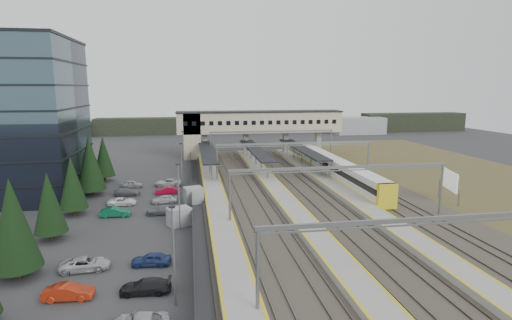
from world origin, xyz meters
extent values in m
plane|color=#2B2B2D|center=(0.00, 0.00, 0.00)|extent=(220.00, 220.00, 0.00)
cylinder|color=black|center=(-22.00, -18.00, 0.60)|extent=(0.44, 0.44, 1.20)
cone|color=black|center=(-22.00, -18.00, 5.10)|extent=(4.26, 4.26, 8.20)
cylinder|color=black|center=(-22.00, -9.00, 0.60)|extent=(0.44, 0.44, 1.20)
cone|color=black|center=(-22.00, -9.00, 4.40)|extent=(3.54, 3.54, 6.80)
cylinder|color=black|center=(-22.00, 0.00, 0.60)|extent=(0.44, 0.44, 1.20)
cone|color=black|center=(-22.00, 0.00, 4.50)|extent=(3.64, 3.64, 7.00)
cylinder|color=black|center=(-22.00, 10.00, 0.60)|extent=(0.44, 0.44, 1.20)
cone|color=black|center=(-22.00, 10.00, 5.25)|extent=(4.42, 4.42, 8.50)
cylinder|color=black|center=(-22.00, 20.00, 0.60)|extent=(0.44, 0.44, 1.20)
cone|color=black|center=(-22.00, 20.00, 4.60)|extent=(3.74, 3.74, 7.20)
imported|color=#A4250F|center=(-16.50, -22.70, 0.64)|extent=(3.96, 1.56, 1.28)
imported|color=#AEAEB2|center=(-16.50, -17.40, 0.62)|extent=(4.62, 2.42, 1.24)
imported|color=#0E5434|center=(-16.50, -1.50, 0.64)|extent=(3.97, 1.56, 1.29)
imported|color=white|center=(-16.50, 3.80, 0.56)|extent=(4.03, 1.89, 1.12)
imported|color=#585A5F|center=(-16.50, 9.10, 0.58)|extent=(4.07, 1.81, 1.16)
imported|color=#97989C|center=(-16.50, 14.40, 0.62)|extent=(3.72, 1.70, 1.24)
imported|color=black|center=(-10.50, -22.70, 0.61)|extent=(4.33, 2.00, 1.22)
imported|color=navy|center=(-10.50, -17.40, 0.64)|extent=(3.87, 1.85, 1.28)
imported|color=slate|center=(-10.50, -1.50, 0.61)|extent=(4.18, 1.71, 1.21)
imported|color=#ACACB0|center=(-10.50, 3.80, 0.63)|extent=(3.83, 1.81, 1.27)
imported|color=maroon|center=(-10.50, 9.10, 0.58)|extent=(3.61, 1.47, 1.16)
imported|color=silver|center=(-10.50, 14.40, 0.63)|extent=(4.68, 2.43, 1.26)
cylinder|color=slate|center=(-8.00, -25.00, 4.00)|extent=(0.16, 0.16, 8.00)
cube|color=black|center=(-8.00, -25.00, 8.00)|extent=(0.50, 0.25, 0.15)
cylinder|color=slate|center=(-8.00, -8.00, 4.00)|extent=(0.16, 0.16, 8.00)
cube|color=black|center=(-8.00, -8.00, 8.00)|extent=(0.50, 0.25, 0.15)
cylinder|color=slate|center=(-8.00, 10.00, 4.00)|extent=(0.16, 0.16, 8.00)
cube|color=black|center=(-8.00, 10.00, 8.00)|extent=(0.50, 0.25, 0.15)
cylinder|color=slate|center=(-8.00, 28.00, 4.00)|extent=(0.16, 0.16, 8.00)
cube|color=black|center=(-8.00, 28.00, 8.00)|extent=(0.50, 0.25, 0.15)
cube|color=#26282B|center=(-6.50, 5.00, 1.00)|extent=(0.08, 90.00, 2.00)
cube|color=gray|center=(-8.13, -6.22, 1.11)|extent=(3.24, 2.89, 2.23)
cube|color=gray|center=(-6.28, 3.29, 1.18)|extent=(3.07, 2.77, 2.37)
cube|color=#342F28|center=(12.00, 5.00, 0.10)|extent=(34.00, 90.00, 0.20)
cube|color=#59544C|center=(-0.72, 5.00, 0.28)|extent=(0.08, 90.00, 0.14)
cube|color=#59544C|center=(0.72, 5.00, 0.28)|extent=(0.08, 90.00, 0.14)
cube|color=#59544C|center=(3.28, 5.00, 0.28)|extent=(0.08, 90.00, 0.14)
cube|color=#59544C|center=(4.72, 5.00, 0.28)|extent=(0.08, 90.00, 0.14)
cube|color=#59544C|center=(9.28, 5.00, 0.28)|extent=(0.08, 90.00, 0.14)
cube|color=#59544C|center=(10.72, 5.00, 0.28)|extent=(0.08, 90.00, 0.14)
cube|color=#59544C|center=(13.28, 5.00, 0.28)|extent=(0.08, 90.00, 0.14)
cube|color=#59544C|center=(14.72, 5.00, 0.28)|extent=(0.08, 90.00, 0.14)
cube|color=#59544C|center=(19.28, 5.00, 0.28)|extent=(0.08, 90.00, 0.14)
cube|color=#59544C|center=(20.72, 5.00, 0.28)|extent=(0.08, 90.00, 0.14)
cube|color=#59544C|center=(23.28, 5.00, 0.28)|extent=(0.08, 90.00, 0.14)
cube|color=#59544C|center=(24.72, 5.00, 0.28)|extent=(0.08, 90.00, 0.14)
cube|color=gray|center=(-3.00, 5.00, 0.45)|extent=(3.20, 82.00, 0.90)
cube|color=gold|center=(-4.45, 5.00, 0.91)|extent=(0.25, 82.00, 0.02)
cube|color=gold|center=(-1.55, 5.00, 0.91)|extent=(0.25, 82.00, 0.02)
cube|color=gray|center=(7.00, 5.00, 0.45)|extent=(3.20, 82.00, 0.90)
cube|color=gold|center=(5.55, 5.00, 0.91)|extent=(0.25, 82.00, 0.02)
cube|color=gold|center=(8.45, 5.00, 0.91)|extent=(0.25, 82.00, 0.02)
cube|color=gray|center=(17.00, 5.00, 0.45)|extent=(3.20, 82.00, 0.90)
cube|color=gold|center=(15.55, 5.00, 0.91)|extent=(0.25, 82.00, 0.02)
cube|color=gold|center=(18.45, 5.00, 0.91)|extent=(0.25, 82.00, 0.02)
cube|color=black|center=(-3.00, 27.00, 4.00)|extent=(3.00, 30.00, 0.25)
cube|color=slate|center=(-3.00, 27.00, 3.85)|extent=(3.10, 30.00, 0.12)
cylinder|color=slate|center=(-3.00, 14.00, 2.40)|extent=(0.20, 0.20, 3.10)
cylinder|color=slate|center=(-3.00, 20.50, 2.40)|extent=(0.20, 0.20, 3.10)
cylinder|color=slate|center=(-3.00, 27.00, 2.40)|extent=(0.20, 0.20, 3.10)
cylinder|color=slate|center=(-3.00, 33.50, 2.40)|extent=(0.20, 0.20, 3.10)
cylinder|color=slate|center=(-3.00, 40.00, 2.40)|extent=(0.20, 0.20, 3.10)
cube|color=black|center=(7.00, 27.00, 4.00)|extent=(3.00, 30.00, 0.25)
cube|color=slate|center=(7.00, 27.00, 3.85)|extent=(3.10, 30.00, 0.12)
cylinder|color=slate|center=(7.00, 14.00, 2.40)|extent=(0.20, 0.20, 3.10)
cylinder|color=slate|center=(7.00, 20.50, 2.40)|extent=(0.20, 0.20, 3.10)
cylinder|color=slate|center=(7.00, 27.00, 2.40)|extent=(0.20, 0.20, 3.10)
cylinder|color=slate|center=(7.00, 33.50, 2.40)|extent=(0.20, 0.20, 3.10)
cylinder|color=slate|center=(7.00, 40.00, 2.40)|extent=(0.20, 0.20, 3.10)
cube|color=black|center=(17.00, 27.00, 4.00)|extent=(3.00, 30.00, 0.25)
cube|color=slate|center=(17.00, 27.00, 3.85)|extent=(3.10, 30.00, 0.12)
cylinder|color=slate|center=(17.00, 14.00, 2.40)|extent=(0.20, 0.20, 3.10)
cylinder|color=slate|center=(17.00, 20.50, 2.40)|extent=(0.20, 0.20, 3.10)
cylinder|color=slate|center=(17.00, 27.00, 2.40)|extent=(0.20, 0.20, 3.10)
cylinder|color=slate|center=(17.00, 33.50, 2.40)|extent=(0.20, 0.20, 3.10)
cylinder|color=slate|center=(17.00, 40.00, 2.40)|extent=(0.20, 0.20, 3.10)
cube|color=tan|center=(10.50, 42.00, 8.50)|extent=(40.00, 6.00, 5.00)
cube|color=black|center=(10.50, 42.00, 11.05)|extent=(40.40, 6.40, 0.30)
cube|color=tan|center=(-6.00, 42.00, 5.50)|extent=(4.00, 6.00, 11.00)
cube|color=black|center=(-7.50, 38.98, 8.60)|extent=(1.00, 0.06, 1.00)
cube|color=black|center=(-5.50, 38.98, 8.60)|extent=(1.00, 0.06, 1.00)
cube|color=black|center=(-3.50, 38.98, 8.60)|extent=(1.00, 0.06, 1.00)
cube|color=black|center=(-1.50, 38.98, 8.60)|extent=(1.00, 0.06, 1.00)
cube|color=black|center=(0.50, 38.98, 8.60)|extent=(1.00, 0.06, 1.00)
cube|color=black|center=(2.50, 38.98, 8.60)|extent=(1.00, 0.06, 1.00)
cube|color=black|center=(4.50, 38.98, 8.60)|extent=(1.00, 0.06, 1.00)
cube|color=black|center=(6.50, 38.98, 8.60)|extent=(1.00, 0.06, 1.00)
cube|color=black|center=(8.50, 38.98, 8.60)|extent=(1.00, 0.06, 1.00)
cube|color=black|center=(10.50, 38.98, 8.60)|extent=(1.00, 0.06, 1.00)
cube|color=black|center=(12.50, 38.98, 8.60)|extent=(1.00, 0.06, 1.00)
cube|color=black|center=(14.50, 38.98, 8.60)|extent=(1.00, 0.06, 1.00)
cube|color=black|center=(16.50, 38.98, 8.60)|extent=(1.00, 0.06, 1.00)
cube|color=black|center=(18.50, 38.98, 8.60)|extent=(1.00, 0.06, 1.00)
cube|color=black|center=(20.50, 38.98, 8.60)|extent=(1.00, 0.06, 1.00)
cube|color=black|center=(22.50, 38.98, 8.60)|extent=(1.00, 0.06, 1.00)
cube|color=black|center=(24.50, 38.98, 8.60)|extent=(1.00, 0.06, 1.00)
cube|color=black|center=(26.50, 38.98, 8.60)|extent=(1.00, 0.06, 1.00)
cube|color=black|center=(28.50, 38.98, 8.60)|extent=(1.00, 0.06, 1.00)
cube|color=gray|center=(-4.50, 42.00, 3.00)|extent=(1.20, 1.60, 6.00)
cube|color=gray|center=(-3.00, 42.00, 3.00)|extent=(1.20, 1.60, 6.00)
cube|color=gray|center=(7.00, 42.00, 3.00)|extent=(1.20, 1.60, 6.00)
cube|color=gray|center=(17.00, 42.00, 3.00)|extent=(1.20, 1.60, 6.00)
cube|color=gray|center=(25.50, 42.00, 3.00)|extent=(1.20, 1.60, 6.00)
cylinder|color=slate|center=(-2.00, -28.00, 3.50)|extent=(0.28, 0.28, 7.00)
cube|color=slate|center=(12.00, -28.00, 7.00)|extent=(28.40, 0.25, 0.35)
cube|color=slate|center=(12.00, -28.00, 6.60)|extent=(28.40, 0.12, 0.12)
cylinder|color=slate|center=(-2.00, -8.00, 3.50)|extent=(0.28, 0.28, 7.00)
cylinder|color=slate|center=(26.00, -8.00, 3.50)|extent=(0.28, 0.28, 7.00)
cube|color=slate|center=(12.00, -8.00, 7.00)|extent=(28.40, 0.25, 0.35)
cube|color=slate|center=(12.00, -8.00, 6.60)|extent=(28.40, 0.12, 0.12)
cylinder|color=slate|center=(-2.00, 14.00, 3.50)|extent=(0.28, 0.28, 7.00)
cylinder|color=slate|center=(26.00, 14.00, 3.50)|extent=(0.28, 0.28, 7.00)
cube|color=slate|center=(12.00, 14.00, 7.00)|extent=(28.40, 0.25, 0.35)
cube|color=slate|center=(12.00, 14.00, 6.60)|extent=(28.40, 0.12, 0.12)
cylinder|color=slate|center=(-2.00, 34.00, 3.50)|extent=(0.28, 0.28, 7.00)
cylinder|color=slate|center=(26.00, 34.00, 3.50)|extent=(0.28, 0.28, 7.00)
cube|color=slate|center=(12.00, 34.00, 7.00)|extent=(28.40, 0.25, 0.35)
cube|color=slate|center=(12.00, 34.00, 6.60)|extent=(28.40, 0.12, 0.12)
cube|color=silver|center=(20.00, 4.50, 2.07)|extent=(2.76, 19.10, 3.55)
cube|color=black|center=(20.00, 4.50, 2.46)|extent=(2.82, 18.50, 0.89)
cube|color=slate|center=(20.00, 4.50, 0.54)|extent=(2.36, 17.70, 0.49)
cube|color=silver|center=(20.00, 24.20, 2.07)|extent=(2.76, 19.10, 3.55)
cube|color=black|center=(20.00, 24.20, 2.46)|extent=(2.82, 18.50, 0.89)
cube|color=slate|center=(20.00, 24.20, 0.54)|extent=(2.36, 17.70, 0.49)
cube|color=gold|center=(20.00, -4.95, 2.07)|extent=(2.78, 0.90, 3.55)
cylinder|color=slate|center=(31.29, -4.64, 1.50)|extent=(0.20, 0.20, 2.99)
cylinder|color=slate|center=(31.29, -0.03, 1.50)|extent=(0.20, 0.20, 2.99)
cube|color=silver|center=(31.29, -2.34, 3.29)|extent=(1.57, 5.46, 2.81)
cube|color=#4D4528|center=(45.00, 5.00, 0.03)|extent=(34.00, 120.00, 0.06)
cube|color=black|center=(-10.00, 95.00, 3.00)|extent=(60.00, 8.00, 6.00)
cube|color=black|center=(40.00, 95.00, 2.50)|extent=(50.00, 8.00, 5.00)
cube|color=black|center=(80.00, 90.00, 3.50)|extent=(40.00, 8.00, 7.00)
cube|color=black|center=(-55.00, 92.00, 2.50)|extent=(30.00, 8.00, 5.00)
cube|color=gray|center=(55.00, 85.00, 3.00)|extent=(18.00, 10.00, 6.00)
camera|label=1|loc=(-6.50, -54.35, 16.79)|focal=28.00mm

